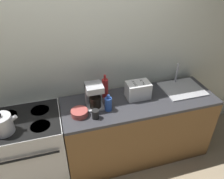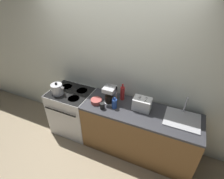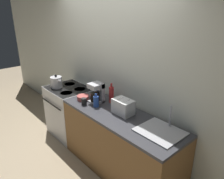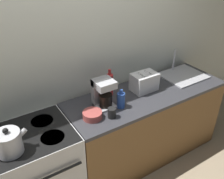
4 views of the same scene
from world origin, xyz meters
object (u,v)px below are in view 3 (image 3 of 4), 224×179
at_px(kettle, 56,82).
at_px(bottle_red, 111,94).
at_px(coffee_maker, 97,92).
at_px(cup_black, 84,101).
at_px(bowl, 83,98).
at_px(stove, 70,111).
at_px(bottle_blue, 96,101).
at_px(toaster, 123,107).

xyz_separation_m(kettle, bottle_red, (1.09, 0.31, 0.03)).
height_order(coffee_maker, cup_black, coffee_maker).
height_order(cup_black, bowl, cup_black).
relative_size(kettle, bowl, 1.37).
bearing_deg(stove, cup_black, -12.86).
xyz_separation_m(coffee_maker, bottle_blue, (0.13, -0.12, -0.07)).
bearing_deg(bottle_blue, bottle_red, 82.79).
distance_m(stove, bowl, 0.74).
height_order(bottle_blue, bowl, bottle_blue).
height_order(coffee_maker, bottle_red, bottle_red).
height_order(bottle_red, bowl, bottle_red).
bearing_deg(coffee_maker, bowl, -147.25).
height_order(kettle, toaster, kettle).
bearing_deg(kettle, stove, 37.66).
xyz_separation_m(toaster, bowl, (-0.72, -0.15, -0.07)).
bearing_deg(kettle, coffee_maker, 10.34).
distance_m(coffee_maker, cup_black, 0.24).
bearing_deg(stove, bottle_red, 11.24).
xyz_separation_m(bottle_red, bowl, (-0.35, -0.26, -0.09)).
distance_m(stove, bottle_red, 1.10).
distance_m(bottle_blue, bowl, 0.32).
relative_size(stove, bowl, 4.92).
bearing_deg(bottle_red, bowl, -143.21).
height_order(stove, bottle_red, bottle_red).
bearing_deg(stove, bottle_blue, -4.72).
height_order(toaster, bowl, toaster).
relative_size(coffee_maker, bowl, 1.60).
bearing_deg(cup_black, coffee_maker, 80.26).
xyz_separation_m(bottle_blue, cup_black, (-0.16, -0.09, -0.03)).
bearing_deg(coffee_maker, kettle, -169.66).
distance_m(toaster, coffee_maker, 0.53).
bearing_deg(bottle_red, bottle_blue, -97.21).
xyz_separation_m(bottle_red, bottle_blue, (-0.03, -0.26, -0.04)).
height_order(kettle, bottle_blue, kettle).
xyz_separation_m(stove, toaster, (1.29, 0.07, 0.53)).
xyz_separation_m(bottle_red, cup_black, (-0.20, -0.35, -0.07)).
relative_size(coffee_maker, bottle_red, 0.98).
distance_m(kettle, cup_black, 0.89).
bearing_deg(cup_black, stove, 167.14).
height_order(coffee_maker, bowl, coffee_maker).
bearing_deg(cup_black, bowl, 150.37).
xyz_separation_m(toaster, bottle_blue, (-0.40, -0.14, -0.02)).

